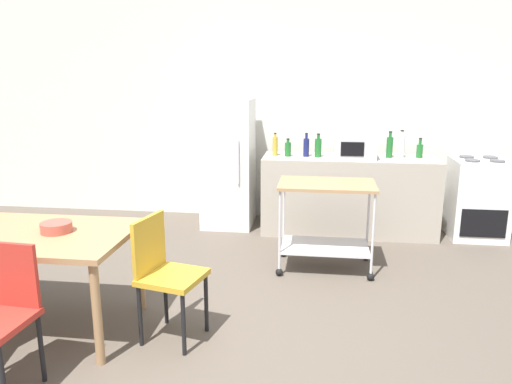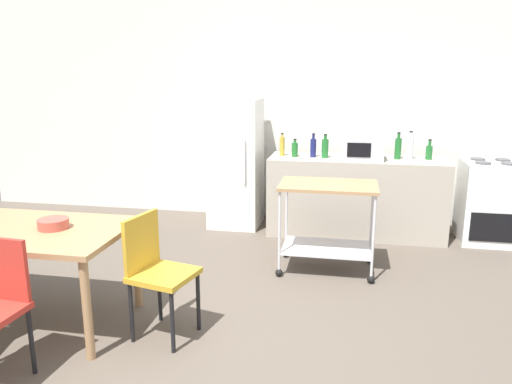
{
  "view_description": "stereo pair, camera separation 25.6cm",
  "coord_description": "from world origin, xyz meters",
  "px_view_note": "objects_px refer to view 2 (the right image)",
  "views": [
    {
      "loc": [
        0.55,
        -3.14,
        1.88
      ],
      "look_at": [
        -0.01,
        1.2,
        0.8
      ],
      "focal_mm": 34.87,
      "sensor_mm": 36.0,
      "label": 1
    },
    {
      "loc": [
        0.81,
        -3.1,
        1.88
      ],
      "look_at": [
        -0.01,
        1.2,
        0.8
      ],
      "focal_mm": 34.87,
      "sensor_mm": 36.0,
      "label": 2
    }
  ],
  "objects_px": {
    "bottle_wine": "(282,146)",
    "stove_oven": "(489,202)",
    "dining_table": "(25,238)",
    "bottle_hot_sauce": "(410,147)",
    "bottle_vinegar": "(295,149)",
    "bottle_sesame_oil": "(429,152)",
    "bottle_soda": "(325,148)",
    "kitchen_cart": "(328,212)",
    "fruit_bowl": "(53,224)",
    "chair_mustard": "(156,267)",
    "bottle_sparkling_water": "(398,148)",
    "refrigerator": "(236,163)",
    "microwave": "(362,148)",
    "bottle_olive_oil": "(313,147)"
  },
  "relations": [
    {
      "from": "bottle_wine",
      "to": "stove_oven",
      "type": "bearing_deg",
      "value": 0.16
    },
    {
      "from": "dining_table",
      "to": "bottle_hot_sauce",
      "type": "bearing_deg",
      "value": 41.61
    },
    {
      "from": "bottle_vinegar",
      "to": "bottle_sesame_oil",
      "type": "relative_size",
      "value": 0.91
    },
    {
      "from": "bottle_soda",
      "to": "bottle_vinegar",
      "type": "bearing_deg",
      "value": 178.56
    },
    {
      "from": "kitchen_cart",
      "to": "bottle_vinegar",
      "type": "distance_m",
      "value": 1.29
    },
    {
      "from": "bottle_hot_sauce",
      "to": "fruit_bowl",
      "type": "relative_size",
      "value": 1.43
    },
    {
      "from": "chair_mustard",
      "to": "bottle_sparkling_water",
      "type": "bearing_deg",
      "value": -21.58
    },
    {
      "from": "refrigerator",
      "to": "kitchen_cart",
      "type": "bearing_deg",
      "value": -46.91
    },
    {
      "from": "chair_mustard",
      "to": "bottle_vinegar",
      "type": "relative_size",
      "value": 4.31
    },
    {
      "from": "bottle_soda",
      "to": "bottle_sparkling_water",
      "type": "height_order",
      "value": "bottle_sparkling_water"
    },
    {
      "from": "microwave",
      "to": "fruit_bowl",
      "type": "bearing_deg",
      "value": -131.73
    },
    {
      "from": "chair_mustard",
      "to": "bottle_wine",
      "type": "height_order",
      "value": "bottle_wine"
    },
    {
      "from": "bottle_wine",
      "to": "bottle_sesame_oil",
      "type": "relative_size",
      "value": 1.17
    },
    {
      "from": "kitchen_cart",
      "to": "bottle_sparkling_water",
      "type": "bearing_deg",
      "value": 59.31
    },
    {
      "from": "bottle_vinegar",
      "to": "microwave",
      "type": "xyz_separation_m",
      "value": [
        0.76,
        -0.04,
        0.04
      ]
    },
    {
      "from": "refrigerator",
      "to": "bottle_vinegar",
      "type": "height_order",
      "value": "refrigerator"
    },
    {
      "from": "dining_table",
      "to": "bottle_olive_oil",
      "type": "height_order",
      "value": "bottle_olive_oil"
    },
    {
      "from": "dining_table",
      "to": "bottle_sesame_oil",
      "type": "relative_size",
      "value": 6.63
    },
    {
      "from": "bottle_olive_oil",
      "to": "bottle_sparkling_water",
      "type": "bearing_deg",
      "value": 2.85
    },
    {
      "from": "bottle_vinegar",
      "to": "bottle_sesame_oil",
      "type": "height_order",
      "value": "bottle_sesame_oil"
    },
    {
      "from": "kitchen_cart",
      "to": "bottle_sesame_oil",
      "type": "relative_size",
      "value": 4.02
    },
    {
      "from": "refrigerator",
      "to": "bottle_vinegar",
      "type": "distance_m",
      "value": 0.77
    },
    {
      "from": "dining_table",
      "to": "bottle_soda",
      "type": "distance_m",
      "value": 3.31
    },
    {
      "from": "chair_mustard",
      "to": "bottle_sesame_oil",
      "type": "distance_m",
      "value": 3.49
    },
    {
      "from": "bottle_vinegar",
      "to": "dining_table",
      "type": "bearing_deg",
      "value": -123.4
    },
    {
      "from": "chair_mustard",
      "to": "fruit_bowl",
      "type": "bearing_deg",
      "value": 101.31
    },
    {
      "from": "bottle_soda",
      "to": "bottle_sesame_oil",
      "type": "bearing_deg",
      "value": 5.19
    },
    {
      "from": "bottle_wine",
      "to": "bottle_soda",
      "type": "relative_size",
      "value": 0.98
    },
    {
      "from": "bottle_olive_oil",
      "to": "fruit_bowl",
      "type": "xyz_separation_m",
      "value": [
        -1.69,
        -2.57,
        -0.23
      ]
    },
    {
      "from": "bottle_soda",
      "to": "bottle_sesame_oil",
      "type": "relative_size",
      "value": 1.2
    },
    {
      "from": "kitchen_cart",
      "to": "bottle_hot_sauce",
      "type": "relative_size",
      "value": 2.9
    },
    {
      "from": "kitchen_cart",
      "to": "bottle_vinegar",
      "type": "height_order",
      "value": "bottle_vinegar"
    },
    {
      "from": "bottle_sesame_oil",
      "to": "bottle_sparkling_water",
      "type": "bearing_deg",
      "value": -174.18
    },
    {
      "from": "bottle_olive_oil",
      "to": "bottle_hot_sauce",
      "type": "height_order",
      "value": "bottle_hot_sauce"
    },
    {
      "from": "bottle_sparkling_water",
      "to": "bottle_olive_oil",
      "type": "bearing_deg",
      "value": -177.15
    },
    {
      "from": "chair_mustard",
      "to": "bottle_sparkling_water",
      "type": "xyz_separation_m",
      "value": [
        1.85,
        2.64,
        0.51
      ]
    },
    {
      "from": "bottle_wine",
      "to": "bottle_sesame_oil",
      "type": "distance_m",
      "value": 1.65
    },
    {
      "from": "bottle_vinegar",
      "to": "bottle_soda",
      "type": "height_order",
      "value": "bottle_soda"
    },
    {
      "from": "bottle_soda",
      "to": "fruit_bowl",
      "type": "bearing_deg",
      "value": -125.69
    },
    {
      "from": "bottle_sparkling_water",
      "to": "fruit_bowl",
      "type": "distance_m",
      "value": 3.72
    },
    {
      "from": "bottle_soda",
      "to": "fruit_bowl",
      "type": "height_order",
      "value": "bottle_soda"
    },
    {
      "from": "dining_table",
      "to": "bottle_sesame_oil",
      "type": "distance_m",
      "value": 4.19
    },
    {
      "from": "bottle_vinegar",
      "to": "bottle_wine",
      "type": "bearing_deg",
      "value": 168.01
    },
    {
      "from": "bottle_hot_sauce",
      "to": "microwave",
      "type": "bearing_deg",
      "value": -168.08
    },
    {
      "from": "bottle_vinegar",
      "to": "stove_oven",
      "type": "bearing_deg",
      "value": 1.03
    },
    {
      "from": "stove_oven",
      "to": "microwave",
      "type": "height_order",
      "value": "microwave"
    },
    {
      "from": "refrigerator",
      "to": "microwave",
      "type": "bearing_deg",
      "value": -6.0
    },
    {
      "from": "bottle_soda",
      "to": "bottle_hot_sauce",
      "type": "xyz_separation_m",
      "value": [
        0.94,
        0.08,
        0.02
      ]
    },
    {
      "from": "dining_table",
      "to": "refrigerator",
      "type": "xyz_separation_m",
      "value": [
        0.97,
        2.71,
        0.1
      ]
    },
    {
      "from": "bottle_olive_oil",
      "to": "kitchen_cart",
      "type": "bearing_deg",
      "value": -78.5
    }
  ]
}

